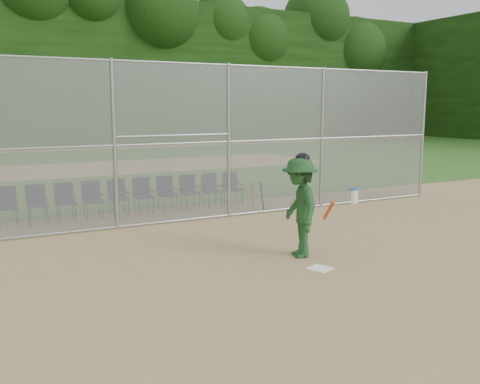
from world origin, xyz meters
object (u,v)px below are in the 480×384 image
home_plate (320,269)px  water_cooler (353,195)px  chair_0 (7,207)px  batter_at_plate (300,207)px

home_plate → water_cooler: 7.01m
home_plate → chair_0: (-4.64, 6.48, 0.47)m
home_plate → chair_0: chair_0 is taller
batter_at_plate → water_cooler: (4.78, 4.11, -0.76)m
water_cooler → chair_0: 9.67m
water_cooler → home_plate: bearing=-134.6°
batter_at_plate → water_cooler: size_ratio=4.47×
batter_at_plate → water_cooler: bearing=40.7°
batter_at_plate → chair_0: 7.38m
batter_at_plate → chair_0: size_ratio=2.12×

